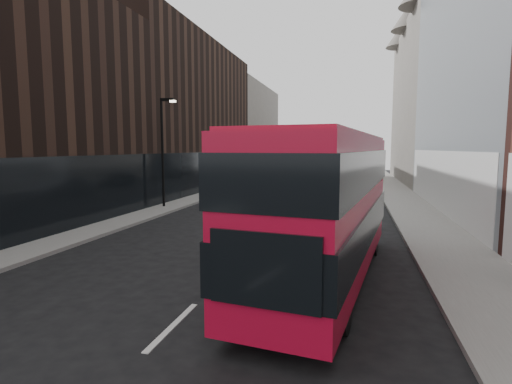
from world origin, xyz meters
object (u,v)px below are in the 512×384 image
Objects in this scene: red_bus at (327,200)px; car_b at (319,194)px; grey_bus at (347,164)px; car_a at (322,214)px; street_lamp at (163,145)px; car_c at (332,184)px.

red_bus reaches higher than car_b.
grey_bus is 2.48× the size of car_b.
street_lamp is at bearing 166.39° from car_a.
red_bus is (11.32, -11.94, -1.76)m from street_lamp.
street_lamp reaches higher than car_b.
street_lamp is 1.88× the size of car_a.
red_bus is 2.34× the size of car_b.
car_a is at bearing -19.72° from street_lamp.
street_lamp is 30.45m from grey_bus.
street_lamp is 16.59m from car_c.
car_b reaches higher than car_a.
street_lamp is at bearing -104.91° from grey_bus.
car_a is at bearing -88.55° from car_b.
car_a is 0.79× the size of car_b.
street_lamp is 1.43× the size of car_c.
car_c is at bearing 100.44° from red_bus.
grey_bus reaches higher than car_c.
red_bus reaches higher than grey_bus.
red_bus is at bearing -46.53° from street_lamp.
street_lamp reaches higher than car_a.
grey_bus is at bearing 81.67° from car_b.
grey_bus is 32.08m from car_a.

